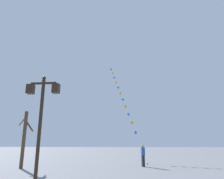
% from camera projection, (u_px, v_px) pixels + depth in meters
% --- Properties ---
extents(ground_plane, '(160.00, 160.00, 0.00)m').
position_uv_depth(ground_plane, '(126.00, 162.00, 19.98)').
color(ground_plane, gray).
extents(twin_lantern_lamp_post, '(1.40, 0.28, 4.60)m').
position_uv_depth(twin_lantern_lamp_post, '(41.00, 109.00, 8.51)').
color(twin_lantern_lamp_post, black).
rests_on(twin_lantern_lamp_post, ground_plane).
extents(kite_train, '(4.68, 13.15, 13.89)m').
position_uv_depth(kite_train, '(122.00, 98.00, 26.59)').
color(kite_train, brown).
rests_on(kite_train, ground_plane).
extents(kite_flyer, '(0.32, 0.63, 1.71)m').
position_uv_depth(kite_flyer, '(143.00, 155.00, 16.62)').
color(kite_flyer, '#1E1E2D').
rests_on(kite_flyer, ground_plane).
extents(bare_tree, '(1.66, 0.97, 4.28)m').
position_uv_depth(bare_tree, '(24.00, 137.00, 15.75)').
color(bare_tree, '#4C3826').
rests_on(bare_tree, ground_plane).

